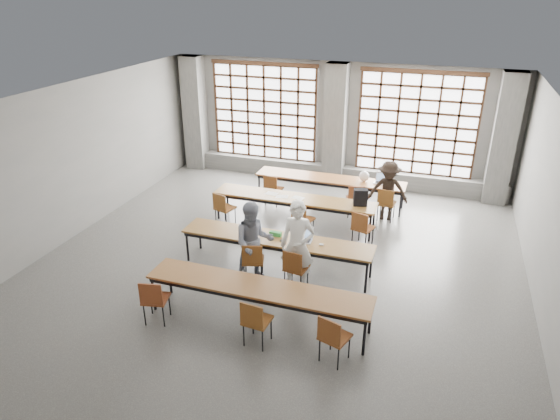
# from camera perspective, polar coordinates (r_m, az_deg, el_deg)

# --- Properties ---
(floor) EXTENTS (11.00, 11.00, 0.00)m
(floor) POSITION_cam_1_polar(r_m,az_deg,el_deg) (10.63, -0.44, -6.49)
(floor) COLOR #51514F
(floor) RESTS_ON ground
(ceiling) EXTENTS (11.00, 11.00, 0.00)m
(ceiling) POSITION_cam_1_polar(r_m,az_deg,el_deg) (9.32, -0.51, 12.27)
(ceiling) COLOR silver
(ceiling) RESTS_ON floor
(wall_back) EXTENTS (10.00, 0.00, 10.00)m
(wall_back) POSITION_cam_1_polar(r_m,az_deg,el_deg) (14.89, 6.58, 9.86)
(wall_back) COLOR slate
(wall_back) RESTS_ON floor
(wall_front) EXTENTS (10.00, 0.00, 10.00)m
(wall_front) POSITION_cam_1_polar(r_m,az_deg,el_deg) (5.70, -19.90, -18.09)
(wall_front) COLOR slate
(wall_front) RESTS_ON floor
(wall_left) EXTENTS (0.00, 11.00, 11.00)m
(wall_left) POSITION_cam_1_polar(r_m,az_deg,el_deg) (12.33, -23.10, 4.91)
(wall_left) COLOR slate
(wall_left) RESTS_ON floor
(wall_right) EXTENTS (0.00, 11.00, 11.00)m
(wall_right) POSITION_cam_1_polar(r_m,az_deg,el_deg) (9.59, 29.06, -1.64)
(wall_right) COLOR slate
(wall_right) RESTS_ON floor
(column_left) EXTENTS (0.60, 0.55, 3.50)m
(column_left) POSITION_cam_1_polar(r_m,az_deg,el_deg) (16.16, -9.68, 10.84)
(column_left) COLOR #555552
(column_left) RESTS_ON floor
(column_mid) EXTENTS (0.60, 0.55, 3.50)m
(column_mid) POSITION_cam_1_polar(r_m,az_deg,el_deg) (14.63, 6.34, 9.61)
(column_mid) COLOR #555552
(column_mid) RESTS_ON floor
(column_right) EXTENTS (0.60, 0.55, 3.50)m
(column_right) POSITION_cam_1_polar(r_m,az_deg,el_deg) (14.40, 24.21, 7.35)
(column_right) COLOR #555552
(column_right) RESTS_ON floor
(window_left) EXTENTS (3.32, 0.12, 3.00)m
(window_left) POSITION_cam_1_polar(r_m,az_deg,el_deg) (15.40, -1.80, 11.07)
(window_left) COLOR white
(window_left) RESTS_ON wall_back
(window_right) EXTENTS (3.32, 0.12, 3.00)m
(window_right) POSITION_cam_1_polar(r_m,az_deg,el_deg) (14.49, 15.36, 9.36)
(window_right) COLOR white
(window_right) RESTS_ON wall_back
(sill_ledge) EXTENTS (9.80, 0.35, 0.50)m
(sill_ledge) POSITION_cam_1_polar(r_m,az_deg,el_deg) (15.15, 6.15, 4.19)
(sill_ledge) COLOR #555552
(sill_ledge) RESTS_ON floor
(desk_row_a) EXTENTS (4.00, 0.70, 0.73)m
(desk_row_a) POSITION_cam_1_polar(r_m,az_deg,el_deg) (13.44, 5.71, 3.40)
(desk_row_a) COLOR brown
(desk_row_a) RESTS_ON floor
(desk_row_b) EXTENTS (4.00, 0.70, 0.73)m
(desk_row_b) POSITION_cam_1_polar(r_m,az_deg,el_deg) (12.15, 1.63, 1.17)
(desk_row_b) COLOR brown
(desk_row_b) RESTS_ON floor
(desk_row_c) EXTENTS (4.00, 0.70, 0.73)m
(desk_row_c) POSITION_cam_1_polar(r_m,az_deg,el_deg) (10.24, -0.41, -3.52)
(desk_row_c) COLOR brown
(desk_row_c) RESTS_ON floor
(desk_row_d) EXTENTS (4.00, 0.70, 0.73)m
(desk_row_d) POSITION_cam_1_polar(r_m,az_deg,el_deg) (8.71, -2.56, -9.03)
(desk_row_d) COLOR brown
(desk_row_d) RESTS_ON floor
(chair_back_left) EXTENTS (0.48, 0.48, 0.88)m
(chair_back_left) POSITION_cam_1_polar(r_m,az_deg,el_deg) (13.28, -0.88, 2.68)
(chair_back_left) COLOR brown
(chair_back_left) RESTS_ON floor
(chair_back_mid) EXTENTS (0.52, 0.52, 0.88)m
(chair_back_mid) POSITION_cam_1_polar(r_m,az_deg,el_deg) (12.77, 8.62, 1.46)
(chair_back_mid) COLOR brown
(chair_back_mid) RESTS_ON floor
(chair_back_right) EXTENTS (0.46, 0.46, 0.88)m
(chair_back_right) POSITION_cam_1_polar(r_m,az_deg,el_deg) (12.67, 12.04, 1.00)
(chair_back_right) COLOR brown
(chair_back_right) RESTS_ON floor
(chair_mid_left) EXTENTS (0.52, 0.52, 0.88)m
(chair_mid_left) POSITION_cam_1_polar(r_m,az_deg,el_deg) (12.21, -6.55, 0.48)
(chair_mid_left) COLOR brown
(chair_mid_left) RESTS_ON floor
(chair_mid_centre) EXTENTS (0.53, 0.53, 0.88)m
(chair_mid_centre) POSITION_cam_1_polar(r_m,az_deg,el_deg) (11.56, 2.48, -0.81)
(chair_mid_centre) COLOR brown
(chair_mid_centre) RESTS_ON floor
(chair_mid_right) EXTENTS (0.53, 0.53, 0.88)m
(chair_mid_right) POSITION_cam_1_polar(r_m,az_deg,el_deg) (11.29, 9.31, -1.78)
(chair_mid_right) COLOR brown
(chair_mid_right) RESTS_ON floor
(chair_front_left) EXTENTS (0.52, 0.53, 0.88)m
(chair_front_left) POSITION_cam_1_polar(r_m,az_deg,el_deg) (9.88, -3.12, -5.54)
(chair_front_left) COLOR brown
(chair_front_left) RESTS_ON floor
(chair_front_right) EXTENTS (0.47, 0.48, 0.88)m
(chair_front_right) POSITION_cam_1_polar(r_m,az_deg,el_deg) (9.62, 1.70, -6.39)
(chair_front_right) COLOR brown
(chair_front_right) RESTS_ON floor
(chair_near_left) EXTENTS (0.50, 0.50, 0.88)m
(chair_near_left) POSITION_cam_1_polar(r_m,az_deg,el_deg) (9.00, -14.22, -9.64)
(chair_near_left) COLOR brown
(chair_near_left) RESTS_ON floor
(chair_near_mid) EXTENTS (0.46, 0.46, 0.88)m
(chair_near_mid) POSITION_cam_1_polar(r_m,az_deg,el_deg) (8.25, -2.87, -12.29)
(chair_near_mid) COLOR brown
(chair_near_mid) RESTS_ON floor
(chair_near_right) EXTENTS (0.53, 0.53, 0.88)m
(chair_near_right) POSITION_cam_1_polar(r_m,az_deg,el_deg) (7.96, 6.04, -14.00)
(chair_near_right) COLOR brown
(chair_near_right) RESTS_ON floor
(student_male) EXTENTS (0.70, 0.49, 1.82)m
(student_male) POSITION_cam_1_polar(r_m,az_deg,el_deg) (9.54, 2.02, -4.09)
(student_male) COLOR white
(student_male) RESTS_ON floor
(student_female) EXTENTS (1.01, 0.94, 1.66)m
(student_female) POSITION_cam_1_polar(r_m,az_deg,el_deg) (9.84, -3.02, -3.68)
(student_female) COLOR #182548
(student_female) RESTS_ON floor
(student_back) EXTENTS (1.03, 0.65, 1.53)m
(student_back) POSITION_cam_1_polar(r_m,az_deg,el_deg) (12.70, 12.24, 2.16)
(student_back) COLOR black
(student_back) RESTS_ON floor
(laptop_front) EXTENTS (0.37, 0.32, 0.26)m
(laptop_front) POSITION_cam_1_polar(r_m,az_deg,el_deg) (10.13, 2.73, -3.07)
(laptop_front) COLOR silver
(laptop_front) RESTS_ON desk_row_c
(laptop_back) EXTENTS (0.39, 0.34, 0.26)m
(laptop_back) POSITION_cam_1_polar(r_m,az_deg,el_deg) (13.28, 11.55, 3.34)
(laptop_back) COLOR silver
(laptop_back) RESTS_ON desk_row_a
(mouse) EXTENTS (0.11, 0.08, 0.04)m
(mouse) POSITION_cam_1_polar(r_m,az_deg,el_deg) (9.95, 4.74, -3.95)
(mouse) COLOR white
(mouse) RESTS_ON desk_row_c
(green_box) EXTENTS (0.25, 0.10, 0.09)m
(green_box) POSITION_cam_1_polar(r_m,az_deg,el_deg) (10.27, -0.53, -2.73)
(green_box) COLOR #2E8E3C
(green_box) RESTS_ON desk_row_c
(phone) EXTENTS (0.13, 0.06, 0.01)m
(phone) POSITION_cam_1_polar(r_m,az_deg,el_deg) (10.07, 0.37, -3.56)
(phone) COLOR black
(phone) RESTS_ON desk_row_c
(paper_sheet_a) EXTENTS (0.32, 0.24, 0.00)m
(paper_sheet_a) POSITION_cam_1_polar(r_m,az_deg,el_deg) (12.34, -0.96, 1.90)
(paper_sheet_a) COLOR white
(paper_sheet_a) RESTS_ON desk_row_b
(paper_sheet_b) EXTENTS (0.33, 0.26, 0.00)m
(paper_sheet_b) POSITION_cam_1_polar(r_m,az_deg,el_deg) (12.16, 0.21, 1.55)
(paper_sheet_b) COLOR white
(paper_sheet_b) RESTS_ON desk_row_b
(paper_sheet_c) EXTENTS (0.34, 0.29, 0.00)m
(paper_sheet_c) POSITION_cam_1_polar(r_m,az_deg,el_deg) (12.10, 2.08, 1.40)
(paper_sheet_c) COLOR white
(paper_sheet_c) RESTS_ON desk_row_b
(backpack) EXTENTS (0.36, 0.28, 0.40)m
(backpack) POSITION_cam_1_polar(r_m,az_deg,el_deg) (11.76, 9.18, 1.45)
(backpack) COLOR black
(backpack) RESTS_ON desk_row_b
(plastic_bag) EXTENTS (0.32, 0.29, 0.29)m
(plastic_bag) POSITION_cam_1_polar(r_m,az_deg,el_deg) (13.25, 9.59, 3.83)
(plastic_bag) COLOR white
(plastic_bag) RESTS_ON desk_row_a
(red_pouch) EXTENTS (0.22, 0.15, 0.06)m
(red_pouch) POSITION_cam_1_polar(r_m,az_deg,el_deg) (9.08, -14.03, -9.55)
(red_pouch) COLOR #A7142B
(red_pouch) RESTS_ON chair_near_left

